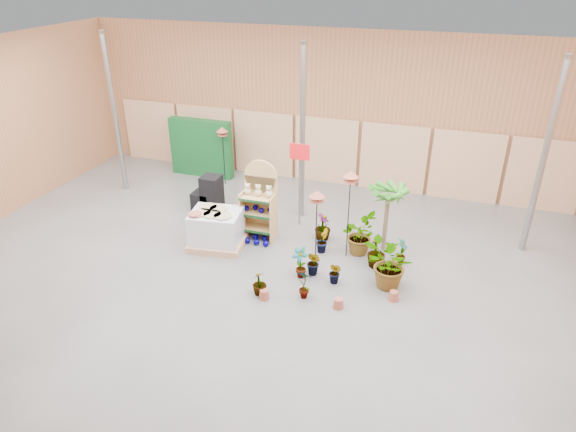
{
  "coord_description": "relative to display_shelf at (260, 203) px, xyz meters",
  "views": [
    {
      "loc": [
        3.61,
        -8.23,
        6.27
      ],
      "look_at": [
        0.3,
        1.5,
        1.0
      ],
      "focal_mm": 32.0,
      "sensor_mm": 36.0,
      "label": 1
    }
  ],
  "objects": [
    {
      "name": "potted_plant_3",
      "position": [
        2.96,
        -0.51,
        -0.53
      ],
      "size": [
        0.58,
        0.58,
        0.74
      ],
      "primitive_type": "imported",
      "rotation": [
        0.0,
        0.0,
        3.8
      ],
      "color": "#2F8321",
      "rests_on": "ground"
    },
    {
      "name": "charcoal_planters",
      "position": [
        -1.85,
        0.87,
        -0.48
      ],
      "size": [
        0.8,
        0.5,
        1.0
      ],
      "color": "black",
      "rests_on": "ground"
    },
    {
      "name": "potted_plant_10",
      "position": [
        3.34,
        -1.26,
        -0.36
      ],
      "size": [
        1.22,
        1.27,
        1.08
      ],
      "primitive_type": "imported",
      "rotation": [
        0.0,
        0.0,
        4.18
      ],
      "color": "#2F8321",
      "rests_on": "ground"
    },
    {
      "name": "gazing_balls_shelf",
      "position": [
        -0.0,
        -0.11,
        -0.12
      ],
      "size": [
        0.72,
        0.25,
        0.14
      ],
      "color": "#03005F",
      "rests_on": "display_shelf"
    },
    {
      "name": "bird_table_right",
      "position": [
        2.24,
        -0.29,
        1.08
      ],
      "size": [
        0.34,
        0.34,
        2.13
      ],
      "color": "black",
      "rests_on": "ground"
    },
    {
      "name": "potted_plant_4",
      "position": [
        3.48,
        -0.22,
        -0.57
      ],
      "size": [
        0.28,
        0.37,
        0.65
      ],
      "primitive_type": "imported",
      "rotation": [
        0.0,
        0.0,
        1.43
      ],
      "color": "#2F8321",
      "rests_on": "ground"
    },
    {
      "name": "potted_plant_11",
      "position": [
        1.51,
        0.28,
        -0.55
      ],
      "size": [
        0.47,
        0.47,
        0.7
      ],
      "primitive_type": "imported",
      "rotation": [
        0.0,
        0.0,
        1.8
      ],
      "color": "#2F8321",
      "rests_on": "ground"
    },
    {
      "name": "display_shelf",
      "position": [
        0.0,
        0.0,
        0.0
      ],
      "size": [
        0.83,
        0.53,
        1.96
      ],
      "rotation": [
        0.0,
        0.0,
        0.02
      ],
      "color": "tan",
      "rests_on": "ground"
    },
    {
      "name": "potted_plant_7",
      "position": [
        0.89,
        -2.33,
        -0.63
      ],
      "size": [
        0.4,
        0.4,
        0.53
      ],
      "primitive_type": "imported",
      "rotation": [
        0.0,
        0.0,
        4.24
      ],
      "color": "#2F8321",
      "rests_on": "ground"
    },
    {
      "name": "potted_plant_0",
      "position": [
        1.49,
        -1.47,
        -0.53
      ],
      "size": [
        0.46,
        0.4,
        0.73
      ],
      "primitive_type": "imported",
      "rotation": [
        0.0,
        0.0,
        5.86
      ],
      "color": "#2F8321",
      "rests_on": "ground"
    },
    {
      "name": "pallet_stack",
      "position": [
        -0.79,
        -0.82,
        -0.45
      ],
      "size": [
        1.4,
        1.23,
        0.94
      ],
      "rotation": [
        0.0,
        0.0,
        0.15
      ],
      "color": "tan",
      "rests_on": "ground"
    },
    {
      "name": "teddy_bears",
      "position": [
        0.02,
        -0.09,
        0.35
      ],
      "size": [
        0.72,
        0.18,
        0.3
      ],
      "color": "beige",
      "rests_on": "display_shelf"
    },
    {
      "name": "palm",
      "position": [
        3.0,
        0.34,
        0.58
      ],
      "size": [
        0.7,
        0.7,
        1.73
      ],
      "color": "brown",
      "rests_on": "ground"
    },
    {
      "name": "offer_sign",
      "position": [
        0.74,
        0.83,
        0.67
      ],
      "size": [
        0.5,
        0.08,
        2.2
      ],
      "color": "gray",
      "rests_on": "ground"
    },
    {
      "name": "room",
      "position": [
        0.64,
        -1.24,
        1.32
      ],
      "size": [
        15.2,
        12.1,
        4.7
      ],
      "color": "#535353",
      "rests_on": "ground"
    },
    {
      "name": "bird_table_front",
      "position": [
        1.64,
        -0.77,
        0.75
      ],
      "size": [
        0.34,
        0.34,
        1.78
      ],
      "color": "black",
      "rests_on": "ground"
    },
    {
      "name": "potted_plant_1",
      "position": [
        1.75,
        -1.3,
        -0.59
      ],
      "size": [
        0.43,
        0.42,
        0.61
      ],
      "primitive_type": "imported",
      "rotation": [
        0.0,
        0.0,
        5.66
      ],
      "color": "#2F8321",
      "rests_on": "ground"
    },
    {
      "name": "potted_plant_6",
      "position": [
        2.46,
        -0.02,
        -0.42
      ],
      "size": [
        0.86,
        0.96,
        0.95
      ],
      "primitive_type": "imported",
      "rotation": [
        0.0,
        0.0,
        1.72
      ],
      "color": "#2F8321",
      "rests_on": "ground"
    },
    {
      "name": "potted_plant_8",
      "position": [
        1.8,
        -2.15,
        -0.56
      ],
      "size": [
        0.38,
        0.28,
        0.67
      ],
      "primitive_type": "imported",
      "rotation": [
        0.0,
        0.0,
        3.0
      ],
      "color": "#2F8321",
      "rests_on": "ground"
    },
    {
      "name": "gazing_balls_floor",
      "position": [
        0.08,
        -0.4,
        -0.82
      ],
      "size": [
        0.63,
        0.39,
        0.15
      ],
      "color": "#03005F",
      "rests_on": "ground"
    },
    {
      "name": "bird_table_back",
      "position": [
        -2.21,
        2.64,
        0.76
      ],
      "size": [
        0.34,
        0.34,
        1.79
      ],
      "color": "black",
      "rests_on": "ground"
    },
    {
      "name": "potted_plant_9",
      "position": [
        2.27,
        -1.47,
        -0.63
      ],
      "size": [
        0.38,
        0.36,
        0.53
      ],
      "primitive_type": "imported",
      "rotation": [
        0.0,
        0.0,
        5.69
      ],
      "color": "#2F8321",
      "rests_on": "ground"
    },
    {
      "name": "trellis_stock",
      "position": [
        -3.16,
        3.05,
        0.0
      ],
      "size": [
        2.0,
        0.3,
        1.8
      ],
      "primitive_type": "cube",
      "color": "#0F4C1F",
      "rests_on": "ground"
    },
    {
      "name": "potted_plant_5",
      "position": [
        1.66,
        -0.28,
        -0.6
      ],
      "size": [
        0.29,
        0.35,
        0.59
      ],
      "primitive_type": "imported",
      "rotation": [
        0.0,
        0.0,
        1.48
      ],
      "color": "#2F8321",
      "rests_on": "ground"
    }
  ]
}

